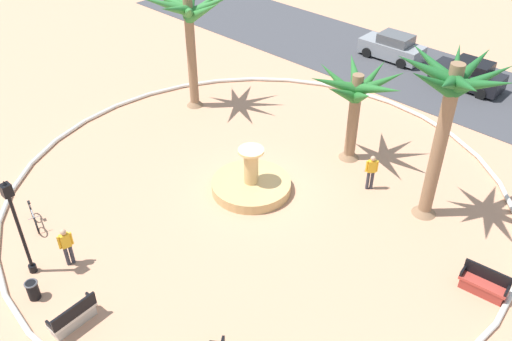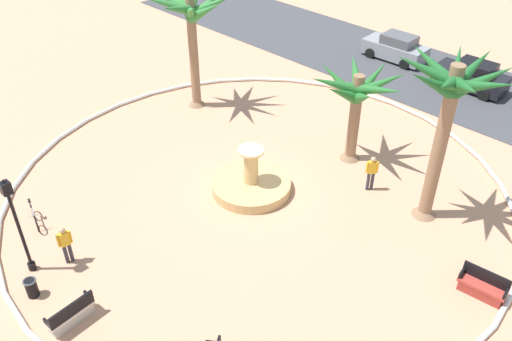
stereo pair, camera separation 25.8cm
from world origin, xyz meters
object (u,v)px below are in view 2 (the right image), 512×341
(palm_tree_mid_plaza, at_px, (450,102))
(bench_east, at_px, (482,288))
(palm_tree_near_fountain, at_px, (191,17))
(person_cyclist_helmet, at_px, (66,243))
(palm_tree_by_curb, at_px, (357,95))
(parked_car_second, at_px, (472,76))
(bicycle_red_frame, at_px, (34,216))
(person_cyclist_photo, at_px, (372,172))
(parked_car_leftmost, at_px, (396,48))
(bench_west, at_px, (71,315))
(trash_bin, at_px, (31,287))
(lamppost, at_px, (16,219))
(fountain, at_px, (251,184))

(palm_tree_mid_plaza, distance_m, bench_east, 6.52)
(palm_tree_near_fountain, xyz_separation_m, person_cyclist_helmet, (5.79, -11.11, -3.99))
(palm_tree_by_curb, xyz_separation_m, palm_tree_mid_plaza, (4.63, -1.26, 1.89))
(person_cyclist_helmet, relative_size, parked_car_second, 0.40)
(palm_tree_near_fountain, relative_size, palm_tree_mid_plaza, 0.92)
(palm_tree_near_fountain, distance_m, bench_east, 18.03)
(bicycle_red_frame, xyz_separation_m, person_cyclist_photo, (8.28, 11.18, 0.56))
(palm_tree_by_curb, xyz_separation_m, person_cyclist_helmet, (-3.32, -12.72, -2.41))
(palm_tree_near_fountain, xyz_separation_m, person_cyclist_photo, (11.15, 0.23, -3.96))
(bench_east, height_order, parked_car_second, parked_car_second)
(palm_tree_near_fountain, relative_size, palm_tree_by_curb, 1.40)
(palm_tree_near_fountain, height_order, bench_east, palm_tree_near_fountain)
(parked_car_second, bearing_deg, bicycle_red_frame, -106.53)
(bench_east, relative_size, parked_car_second, 0.41)
(bicycle_red_frame, xyz_separation_m, parked_car_leftmost, (1.55, 23.68, 0.40))
(bench_west, relative_size, trash_bin, 2.23)
(bench_east, distance_m, person_cyclist_helmet, 14.66)
(palm_tree_near_fountain, bearing_deg, parked_car_second, 51.43)
(bench_east, distance_m, parked_car_second, 16.20)
(lamppost, height_order, trash_bin, lamppost)
(person_cyclist_helmet, bearing_deg, bicycle_red_frame, 176.96)
(person_cyclist_helmet, distance_m, person_cyclist_photo, 12.54)
(parked_car_second, bearing_deg, palm_tree_mid_plaza, -71.51)
(fountain, distance_m, parked_car_leftmost, 16.39)
(palm_tree_by_curb, relative_size, palm_tree_mid_plaza, 0.66)
(bench_west, xyz_separation_m, trash_bin, (-2.00, -0.33, 0.04))
(bench_east, relative_size, lamppost, 0.40)
(fountain, relative_size, lamppost, 0.84)
(parked_car_leftmost, bearing_deg, fountain, -79.14)
(trash_bin, bearing_deg, fountain, 82.97)
(trash_bin, distance_m, person_cyclist_photo, 13.92)
(trash_bin, bearing_deg, bench_west, 9.40)
(palm_tree_by_curb, height_order, bench_west, palm_tree_by_curb)
(parked_car_leftmost, bearing_deg, palm_tree_by_curb, -67.16)
(bench_east, relative_size, bicycle_red_frame, 0.99)
(trash_bin, height_order, parked_car_leftmost, parked_car_leftmost)
(palm_tree_by_curb, relative_size, lamppost, 1.11)
(palm_tree_mid_plaza, bearing_deg, bicycle_red_frame, -133.85)
(palm_tree_by_curb, relative_size, trash_bin, 6.19)
(fountain, height_order, bench_east, fountain)
(bench_west, bearing_deg, person_cyclist_photo, 77.55)
(bench_west, distance_m, bicycle_red_frame, 5.68)
(palm_tree_near_fountain, height_order, person_cyclist_helmet, palm_tree_near_fountain)
(palm_tree_mid_plaza, xyz_separation_m, trash_bin, (-7.39, -13.18, -4.83))
(person_cyclist_photo, xyz_separation_m, parked_car_leftmost, (-6.73, 12.50, -0.17))
(fountain, bearing_deg, person_cyclist_helmet, -102.56)
(lamppost, xyz_separation_m, bicycle_red_frame, (-2.28, 1.31, -2.00))
(lamppost, xyz_separation_m, person_cyclist_photo, (6.00, 12.49, -1.43))
(bench_east, xyz_separation_m, bicycle_red_frame, (-14.45, -8.87, 0.04))
(palm_tree_near_fountain, bearing_deg, lamppost, -67.21)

